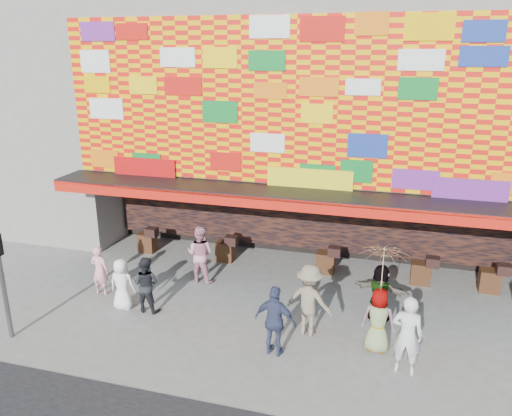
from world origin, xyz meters
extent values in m
plane|color=slate|center=(0.00, 0.00, 0.00)|extent=(90.00, 90.00, 0.00)
cube|color=gray|center=(0.00, 8.00, 6.50)|extent=(15.00, 8.00, 7.00)
cube|color=black|center=(0.00, 9.00, 1.50)|extent=(15.00, 6.00, 3.00)
cube|color=gray|center=(-7.30, 5.00, 1.50)|extent=(0.40, 2.00, 3.00)
cube|color=black|center=(0.00, 3.40, 3.00)|extent=(15.20, 1.60, 0.12)
cube|color=red|center=(0.00, 2.62, 2.85)|extent=(15.20, 0.04, 0.35)
cube|color=#FAB100|center=(0.00, 3.96, 5.55)|extent=(14.80, 0.08, 4.90)
cube|color=black|center=(0.00, 5.85, 1.55)|extent=(14.00, 0.25, 2.50)
cube|color=gray|center=(-13.00, 8.00, 6.00)|extent=(11.00, 8.00, 12.00)
cylinder|color=#59595B|center=(-6.20, -1.50, 1.50)|extent=(0.12, 0.12, 3.00)
imported|color=white|center=(-4.18, 0.62, 0.75)|extent=(0.76, 0.51, 1.50)
imported|color=pink|center=(-5.28, 1.22, 0.77)|extent=(0.57, 0.38, 1.54)
imported|color=black|center=(-3.47, 0.69, 0.81)|extent=(0.81, 0.64, 1.62)
imported|color=#7D705B|center=(1.13, 0.75, 0.96)|extent=(1.37, 0.98, 1.92)
imported|color=#373F61|center=(0.50, -0.37, 0.89)|extent=(1.11, 0.61, 1.79)
imported|color=gray|center=(2.84, 2.01, 0.80)|extent=(1.55, 0.76, 1.60)
imported|color=gray|center=(2.86, 0.46, 0.82)|extent=(0.83, 0.57, 1.64)
imported|color=silver|center=(3.52, -0.26, 0.96)|extent=(0.75, 0.54, 1.91)
imported|color=pink|center=(-2.72, 2.87, 0.92)|extent=(0.95, 0.77, 1.85)
imported|color=#FFD3A0|center=(2.86, 0.46, 2.22)|extent=(1.18, 1.20, 1.04)
cylinder|color=#4C3326|center=(2.86, 0.46, 1.25)|extent=(0.02, 0.02, 1.00)
camera|label=1|loc=(2.93, -10.57, 7.09)|focal=35.00mm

